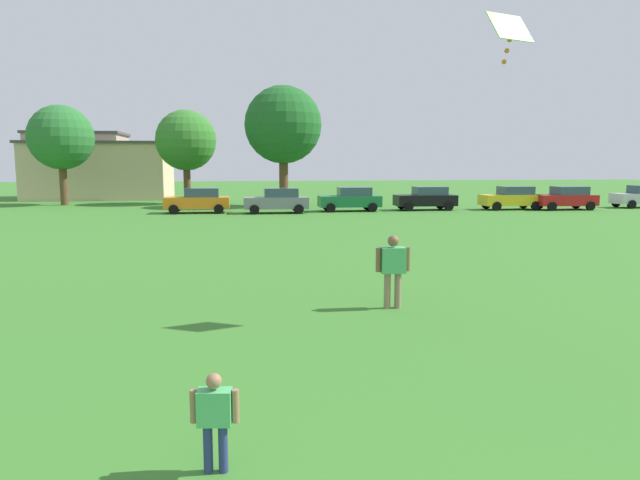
{
  "coord_description": "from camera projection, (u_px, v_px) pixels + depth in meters",
  "views": [
    {
      "loc": [
        -0.95,
        -1.84,
        3.31
      ],
      "look_at": [
        0.6,
        9.45,
        1.8
      ],
      "focal_mm": 32.36,
      "sensor_mm": 36.0,
      "label": 1
    }
  ],
  "objects": [
    {
      "name": "ground_plane",
      "position": [
        259.0,
        224.0,
        31.83
      ],
      "size": [
        160.0,
        160.0,
        0.0
      ],
      "primitive_type": "plane",
      "color": "#387528"
    },
    {
      "name": "adult_bystander",
      "position": [
        393.0,
        265.0,
        13.16
      ],
      "size": [
        0.81,
        0.31,
        1.69
      ],
      "rotation": [
        0.0,
        0.0,
        0.0
      ],
      "color": "#8C7259",
      "rests_on": "ground"
    },
    {
      "name": "kite",
      "position": [
        510.0,
        31.0,
        11.78
      ],
      "size": [
        1.05,
        0.74,
        1.04
      ],
      "color": "#8CD859"
    },
    {
      "name": "tree_far_right",
      "position": [
        283.0,
        125.0,
        44.1
      ],
      "size": [
        5.92,
        5.92,
        9.23
      ],
      "color": "brown",
      "rests_on": "ground"
    },
    {
      "name": "parked_car_yellow_4",
      "position": [
        512.0,
        198.0,
        41.74
      ],
      "size": [
        4.3,
        2.02,
        1.68
      ],
      "rotation": [
        0.0,
        0.0,
        3.14
      ],
      "color": "yellow",
      "rests_on": "ground"
    },
    {
      "name": "parked_car_red_5",
      "position": [
        566.0,
        198.0,
        41.57
      ],
      "size": [
        4.3,
        2.02,
        1.68
      ],
      "rotation": [
        0.0,
        0.0,
        3.14
      ],
      "color": "red",
      "rests_on": "ground"
    },
    {
      "name": "parked_car_black_3",
      "position": [
        426.0,
        198.0,
        41.26
      ],
      "size": [
        4.3,
        2.02,
        1.68
      ],
      "rotation": [
        0.0,
        0.0,
        3.14
      ],
      "color": "black",
      "rests_on": "ground"
    },
    {
      "name": "parked_car_green_2",
      "position": [
        351.0,
        199.0,
        40.3
      ],
      "size": [
        4.3,
        2.02,
        1.68
      ],
      "rotation": [
        0.0,
        0.0,
        3.14
      ],
      "color": "#196B38",
      "rests_on": "ground"
    },
    {
      "name": "child_kite_flyer",
      "position": [
        215.0,
        414.0,
        6.15
      ],
      "size": [
        0.52,
        0.25,
        1.11
      ],
      "rotation": [
        0.0,
        0.0,
        -0.13
      ],
      "color": "navy",
      "rests_on": "ground"
    },
    {
      "name": "parked_car_gray_1",
      "position": [
        277.0,
        200.0,
        38.71
      ],
      "size": [
        4.3,
        2.02,
        1.68
      ],
      "rotation": [
        0.0,
        0.0,
        3.14
      ],
      "color": "slate",
      "rests_on": "ground"
    },
    {
      "name": "tree_center",
      "position": [
        186.0,
        141.0,
        46.98
      ],
      "size": [
        4.91,
        4.91,
        7.66
      ],
      "color": "brown",
      "rests_on": "ground"
    },
    {
      "name": "parked_car_orange_0",
      "position": [
        198.0,
        200.0,
        38.81
      ],
      "size": [
        4.3,
        2.02,
        1.68
      ],
      "rotation": [
        0.0,
        0.0,
        3.14
      ],
      "color": "orange",
      "rests_on": "ground"
    },
    {
      "name": "tree_far_left",
      "position": [
        61.0,
        138.0,
        45.63
      ],
      "size": [
        5.08,
        5.08,
        7.92
      ],
      "color": "brown",
      "rests_on": "ground"
    },
    {
      "name": "house_left",
      "position": [
        80.0,
        166.0,
        54.97
      ],
      "size": [
        8.52,
        6.48,
        6.24
      ],
      "color": "tan",
      "rests_on": "ground"
    },
    {
      "name": "house_right",
      "position": [
        102.0,
        170.0,
        55.3
      ],
      "size": [
        13.02,
        9.01,
        5.33
      ],
      "color": "beige",
      "rests_on": "ground"
    }
  ]
}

